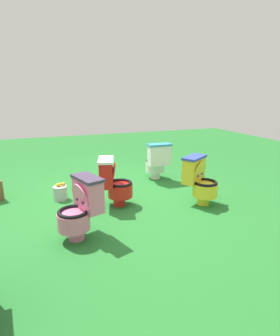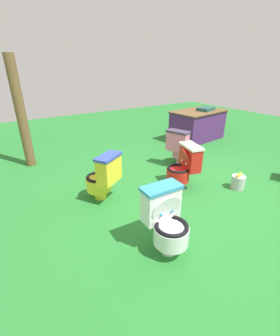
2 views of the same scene
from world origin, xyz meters
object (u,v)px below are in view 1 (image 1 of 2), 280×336
at_px(toilet_yellow, 200,180).
at_px(toilet_red, 114,182).
at_px(toilet_white, 157,161).
at_px(toilet_pink, 80,208).
at_px(lemon_bucket, 60,193).

bearing_deg(toilet_yellow, toilet_red, -48.96).
bearing_deg(toilet_red, toilet_white, 145.37).
xyz_separation_m(toilet_pink, lemon_bucket, (0.13, -1.29, -0.26)).
bearing_deg(toilet_white, toilet_pink, -133.19).
relative_size(toilet_pink, toilet_red, 1.00).
xyz_separation_m(toilet_red, lemon_bucket, (0.74, -0.53, -0.26)).
bearing_deg(toilet_pink, toilet_yellow, -97.09).
xyz_separation_m(toilet_pink, toilet_red, (-0.61, -0.76, 0.00)).
bearing_deg(toilet_yellow, lemon_bucket, -56.65).
xyz_separation_m(toilet_yellow, toilet_white, (0.12, -1.30, 0.00)).
distance_m(toilet_yellow, toilet_white, 1.31).
height_order(toilet_white, toilet_pink, same).
bearing_deg(lemon_bucket, toilet_pink, 95.84).
distance_m(toilet_white, toilet_red, 1.45).
relative_size(toilet_pink, lemon_bucket, 2.63).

